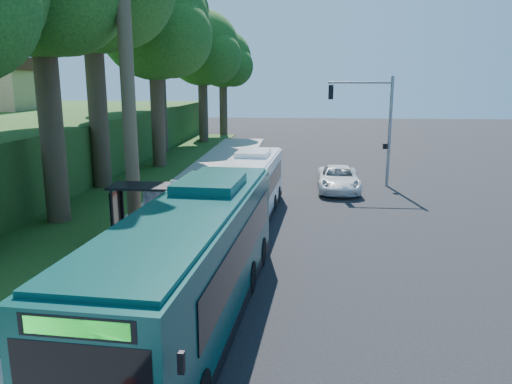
# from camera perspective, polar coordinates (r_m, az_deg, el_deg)

# --- Properties ---
(ground) EXTENTS (140.00, 140.00, 0.00)m
(ground) POSITION_cam_1_polar(r_m,az_deg,el_deg) (23.47, 7.05, -4.12)
(ground) COLOR black
(ground) RESTS_ON ground
(sidewalk) EXTENTS (4.50, 70.00, 0.12)m
(sidewalk) POSITION_cam_1_polar(r_m,az_deg,el_deg) (24.29, -10.45, -3.51)
(sidewalk) COLOR gray
(sidewalk) RESTS_ON ground
(red_curb) EXTENTS (0.25, 30.00, 0.13)m
(red_curb) POSITION_cam_1_polar(r_m,az_deg,el_deg) (20.05, -7.10, -6.87)
(red_curb) COLOR maroon
(red_curb) RESTS_ON ground
(grass_verge) EXTENTS (8.00, 70.00, 0.06)m
(grass_verge) POSITION_cam_1_polar(r_m,az_deg,el_deg) (30.75, -18.27, -0.59)
(grass_verge) COLOR #234719
(grass_verge) RESTS_ON ground
(bus_shelter) EXTENTS (3.20, 1.51, 2.55)m
(bus_shelter) POSITION_cam_1_polar(r_m,az_deg,el_deg) (21.19, -12.56, -1.10)
(bus_shelter) COLOR black
(bus_shelter) RESTS_ON ground
(stop_sign_pole) EXTENTS (0.35, 0.06, 3.17)m
(stop_sign_pole) POSITION_cam_1_polar(r_m,az_deg,el_deg) (18.62, -9.10, -1.97)
(stop_sign_pole) COLOR gray
(stop_sign_pole) RESTS_ON ground
(traffic_signal_pole) EXTENTS (4.10, 0.30, 7.00)m
(traffic_signal_pole) POSITION_cam_1_polar(r_m,az_deg,el_deg) (32.88, 13.35, 8.28)
(traffic_signal_pole) COLOR gray
(traffic_signal_pole) RESTS_ON ground
(tree_2) EXTENTS (8.82, 8.40, 15.12)m
(tree_2) POSITION_cam_1_polar(r_m,az_deg,el_deg) (40.16, -11.42, 17.76)
(tree_2) COLOR #382B1E
(tree_2) RESTS_ON ground
(tree_3) EXTENTS (10.08, 9.60, 17.28)m
(tree_3) POSITION_cam_1_polar(r_m,az_deg,el_deg) (48.51, -11.10, 18.63)
(tree_3) COLOR #382B1E
(tree_3) RESTS_ON ground
(tree_4) EXTENTS (8.40, 8.00, 14.14)m
(tree_4) POSITION_cam_1_polar(r_m,az_deg,el_deg) (55.53, -6.09, 15.67)
(tree_4) COLOR #382B1E
(tree_4) RESTS_ON ground
(tree_5) EXTENTS (7.35, 7.00, 12.86)m
(tree_5) POSITION_cam_1_polar(r_m,az_deg,el_deg) (63.21, -3.74, 14.64)
(tree_5) COLOR #382B1E
(tree_5) RESTS_ON ground
(white_bus) EXTENTS (2.98, 10.88, 3.21)m
(white_bus) POSITION_cam_1_polar(r_m,az_deg,el_deg) (24.30, -0.94, 0.37)
(white_bus) COLOR white
(white_bus) RESTS_ON ground
(teal_bus) EXTENTS (3.51, 12.75, 3.76)m
(teal_bus) POSITION_cam_1_polar(r_m,az_deg,el_deg) (14.18, -7.10, -7.65)
(teal_bus) COLOR #0A3B38
(teal_bus) RESTS_ON ground
(pickup) EXTENTS (2.59, 5.48, 1.51)m
(pickup) POSITION_cam_1_polar(r_m,az_deg,el_deg) (31.39, 9.40, 1.50)
(pickup) COLOR white
(pickup) RESTS_ON ground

